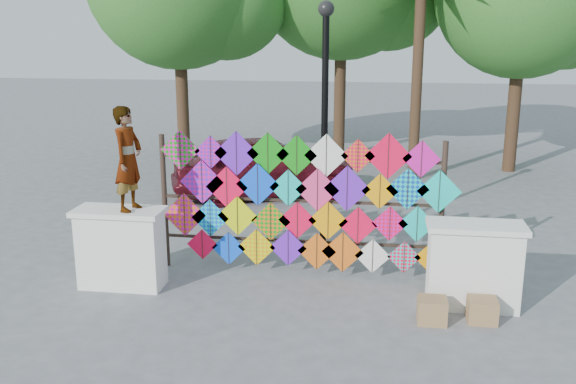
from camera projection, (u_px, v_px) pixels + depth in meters
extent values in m
plane|color=gray|center=(292.00, 291.00, 10.08)|extent=(80.00, 80.00, 0.00)
cube|color=white|center=(121.00, 251.00, 10.11)|extent=(1.30, 0.55, 1.20)
cube|color=white|center=(119.00, 212.00, 9.95)|extent=(1.40, 0.65, 0.08)
cube|color=white|center=(473.00, 268.00, 9.37)|extent=(1.30, 0.55, 1.20)
cube|color=white|center=(477.00, 226.00, 9.21)|extent=(1.40, 0.65, 0.08)
cylinder|color=#2F211A|center=(165.00, 201.00, 10.87)|extent=(0.09, 0.09, 2.30)
cylinder|color=#2F211A|center=(442.00, 212.00, 10.24)|extent=(0.09, 0.09, 2.30)
cube|color=#2F211A|center=(299.00, 241.00, 10.71)|extent=(4.60, 0.04, 0.04)
cube|color=#2F211A|center=(299.00, 201.00, 10.53)|extent=(4.60, 0.04, 0.04)
cube|color=#2F211A|center=(299.00, 159.00, 10.36)|extent=(4.60, 0.04, 0.04)
cube|color=#118E11|center=(180.00, 150.00, 10.55)|extent=(0.68, 0.01, 0.68)
cube|color=#2F211A|center=(180.00, 150.00, 10.53)|extent=(0.01, 0.01, 0.66)
cube|color=#E0159A|center=(211.00, 152.00, 10.48)|extent=(0.55, 0.01, 0.55)
cube|color=#2F211A|center=(210.00, 152.00, 10.47)|extent=(0.01, 0.01, 0.54)
cube|color=#6B1CD7|center=(236.00, 153.00, 10.42)|extent=(0.75, 0.01, 0.75)
cube|color=#2F211A|center=(236.00, 154.00, 10.41)|extent=(0.01, 0.01, 0.73)
cube|color=#118E11|center=(268.00, 153.00, 10.35)|extent=(0.70, 0.01, 0.70)
cube|color=#2F211A|center=(268.00, 154.00, 10.34)|extent=(0.01, 0.01, 0.68)
cube|color=#118E11|center=(297.00, 155.00, 10.29)|extent=(0.67, 0.01, 0.67)
cube|color=#2F211A|center=(297.00, 155.00, 10.28)|extent=(0.01, 0.01, 0.65)
cube|color=white|center=(326.00, 156.00, 10.22)|extent=(0.71, 0.01, 0.71)
cube|color=#2F211A|center=(326.00, 156.00, 10.21)|extent=(0.01, 0.01, 0.70)
cube|color=orange|center=(358.00, 156.00, 10.15)|extent=(0.55, 0.01, 0.55)
cube|color=#2F211A|center=(358.00, 156.00, 10.14)|extent=(0.01, 0.01, 0.54)
cube|color=#FF0B3B|center=(388.00, 156.00, 10.08)|extent=(0.75, 0.01, 0.75)
cube|color=#2F211A|center=(388.00, 156.00, 10.07)|extent=(0.01, 0.01, 0.73)
cube|color=#E0159A|center=(421.00, 159.00, 10.02)|extent=(0.60, 0.01, 0.60)
cube|color=#2F211A|center=(422.00, 159.00, 10.01)|extent=(0.01, 0.01, 0.59)
cube|color=#6B1CD7|center=(202.00, 182.00, 10.59)|extent=(0.74, 0.01, 0.74)
cube|color=#2F211A|center=(202.00, 182.00, 10.58)|extent=(0.01, 0.01, 0.73)
cube|color=#FF0B3B|center=(227.00, 187.00, 10.55)|extent=(0.71, 0.01, 0.71)
cube|color=#2F211A|center=(227.00, 187.00, 10.54)|extent=(0.01, 0.01, 0.70)
cube|color=#0B4FFE|center=(258.00, 185.00, 10.46)|extent=(0.72, 0.01, 0.72)
cube|color=#2F211A|center=(258.00, 185.00, 10.45)|extent=(0.01, 0.01, 0.71)
cube|color=#0CCFC1|center=(288.00, 188.00, 10.40)|extent=(0.62, 0.01, 0.62)
cube|color=#2F211A|center=(288.00, 188.00, 10.39)|extent=(0.01, 0.01, 0.61)
cube|color=#FB367E|center=(317.00, 190.00, 10.34)|extent=(0.71, 0.01, 0.71)
cube|color=#2F211A|center=(317.00, 190.00, 10.33)|extent=(0.01, 0.01, 0.70)
cube|color=#6B1CD7|center=(347.00, 189.00, 10.27)|extent=(0.75, 0.01, 0.75)
cube|color=#2F211A|center=(347.00, 189.00, 10.25)|extent=(0.01, 0.01, 0.74)
cube|color=#FF9E08|center=(380.00, 191.00, 10.20)|extent=(0.59, 0.01, 0.59)
cube|color=#2F211A|center=(380.00, 192.00, 10.19)|extent=(0.01, 0.01, 0.58)
cube|color=#0742BA|center=(408.00, 189.00, 10.13)|extent=(0.68, 0.01, 0.68)
cube|color=#2F211A|center=(408.00, 189.00, 10.12)|extent=(0.01, 0.01, 0.67)
cube|color=#0CCFC1|center=(439.00, 192.00, 10.07)|extent=(0.70, 0.01, 0.70)
cube|color=#2F211A|center=(439.00, 192.00, 10.05)|extent=(0.01, 0.01, 0.69)
cube|color=orange|center=(185.00, 215.00, 10.73)|extent=(0.75, 0.01, 0.75)
cube|color=#2F211A|center=(184.00, 215.00, 10.72)|extent=(0.01, 0.01, 0.74)
cube|color=#0CCFC1|center=(210.00, 218.00, 10.68)|extent=(0.64, 0.01, 0.64)
cube|color=#2F211A|center=(210.00, 218.00, 10.67)|extent=(0.01, 0.01, 0.63)
cube|color=#D8E709|center=(238.00, 216.00, 10.60)|extent=(0.68, 0.01, 0.68)
cube|color=#2F211A|center=(237.00, 216.00, 10.59)|extent=(0.01, 0.01, 0.66)
cube|color=#118E11|center=(271.00, 221.00, 10.54)|extent=(0.66, 0.01, 0.66)
cube|color=#2F211A|center=(271.00, 222.00, 10.53)|extent=(0.01, 0.01, 0.65)
cube|color=#FF0B3B|center=(297.00, 220.00, 10.47)|extent=(0.63, 0.01, 0.63)
cube|color=#2F211A|center=(297.00, 220.00, 10.46)|extent=(0.01, 0.01, 0.62)
cube|color=#FF9E08|center=(328.00, 221.00, 10.40)|extent=(0.65, 0.01, 0.65)
cube|color=#2F211A|center=(328.00, 221.00, 10.39)|extent=(0.01, 0.01, 0.64)
cube|color=#FF0B3B|center=(358.00, 225.00, 10.35)|extent=(0.63, 0.01, 0.63)
cube|color=#2F211A|center=(358.00, 226.00, 10.34)|extent=(0.01, 0.01, 0.61)
cube|color=#E0159A|center=(390.00, 224.00, 10.27)|extent=(0.58, 0.01, 0.58)
cube|color=#2F211A|center=(390.00, 224.00, 10.26)|extent=(0.01, 0.01, 0.57)
cube|color=#0CCFC1|center=(417.00, 224.00, 10.20)|extent=(0.60, 0.01, 0.60)
cube|color=#2F211A|center=(417.00, 224.00, 10.19)|extent=(0.01, 0.01, 0.59)
cube|color=#FF0B3B|center=(202.00, 244.00, 10.78)|extent=(0.53, 0.01, 0.53)
cube|color=#2F211A|center=(202.00, 245.00, 10.76)|extent=(0.01, 0.01, 0.52)
cube|color=#0B4FFE|center=(229.00, 248.00, 10.73)|extent=(0.58, 0.01, 0.58)
cube|color=#2F211A|center=(229.00, 249.00, 10.71)|extent=(0.01, 0.01, 0.57)
cube|color=#D8E709|center=(257.00, 247.00, 10.65)|extent=(0.64, 0.01, 0.64)
cube|color=#2F211A|center=(257.00, 247.00, 10.64)|extent=(0.01, 0.01, 0.63)
cube|color=#6B1CD7|center=(288.00, 248.00, 10.57)|extent=(0.62, 0.01, 0.62)
cube|color=#2F211A|center=(288.00, 248.00, 10.56)|extent=(0.01, 0.01, 0.61)
cube|color=orange|center=(317.00, 251.00, 10.52)|extent=(0.64, 0.01, 0.64)
cube|color=#2F211A|center=(317.00, 251.00, 10.51)|extent=(0.01, 0.01, 0.63)
cube|color=orange|center=(343.00, 252.00, 10.46)|extent=(0.69, 0.01, 0.69)
cube|color=#2F211A|center=(343.00, 252.00, 10.44)|extent=(0.01, 0.01, 0.68)
cube|color=white|center=(373.00, 256.00, 10.40)|extent=(0.58, 0.01, 0.58)
cube|color=#2F211A|center=(373.00, 256.00, 10.39)|extent=(0.01, 0.01, 0.57)
cube|color=#0CCFC1|center=(404.00, 257.00, 10.33)|extent=(0.54, 0.01, 0.54)
cube|color=#2F211A|center=(404.00, 257.00, 10.32)|extent=(0.01, 0.01, 0.53)
cube|color=#FF9E08|center=(436.00, 258.00, 10.26)|extent=(0.68, 0.01, 0.68)
cube|color=#2F211A|center=(436.00, 258.00, 10.25)|extent=(0.01, 0.01, 0.67)
cylinder|color=#4A2F1F|center=(182.00, 101.00, 18.84)|extent=(0.36, 0.36, 3.85)
cylinder|color=#4A2F1F|center=(340.00, 91.00, 20.11)|extent=(0.36, 0.36, 4.12)
cylinder|color=#4A2F1F|center=(514.00, 109.00, 18.05)|extent=(0.36, 0.36, 3.58)
sphere|color=#2C631F|center=(566.00, 8.00, 17.49)|extent=(3.36, 3.36, 3.36)
cylinder|color=#4A2F1F|center=(417.00, 77.00, 16.76)|extent=(0.28, 0.28, 5.50)
imported|color=#99999E|center=(128.00, 159.00, 9.71)|extent=(0.48, 0.64, 1.60)
imported|color=#520E18|center=(264.00, 166.00, 15.54)|extent=(4.79, 3.23, 1.52)
cylinder|color=black|center=(324.00, 138.00, 11.43)|extent=(0.12, 0.12, 4.20)
sphere|color=black|center=(326.00, 9.00, 10.88)|extent=(0.28, 0.28, 0.28)
cube|color=#9F844D|center=(432.00, 310.00, 8.95)|extent=(0.40, 0.36, 0.36)
cube|color=#9F844D|center=(482.00, 310.00, 8.98)|extent=(0.40, 0.37, 0.34)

